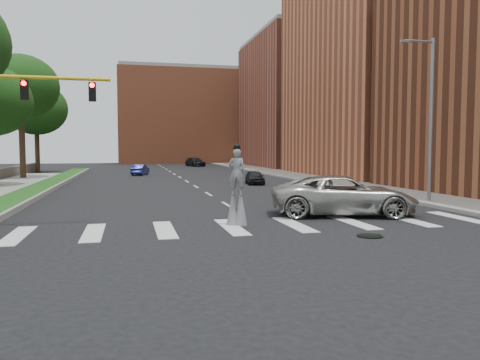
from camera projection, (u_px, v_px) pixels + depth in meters
ground_plane at (271, 230)px, 17.52m from camera, size 160.00×160.00×0.00m
grass_median at (40, 188)px, 34.26m from camera, size 2.00×60.00×0.25m
median_curb at (55, 188)px, 34.50m from camera, size 0.20×60.00×0.28m
sidewalk_right at (319, 179)px, 44.66m from camera, size 5.00×90.00×0.18m
manhole at (370, 236)px, 16.27m from camera, size 0.90×0.90×0.04m
building_mid at (383, 66)px, 50.87m from camera, size 16.00×22.00×24.00m
building_far at (303, 104)px, 74.31m from camera, size 16.00×22.00×20.00m
building_backdrop at (185, 118)px, 93.97m from camera, size 26.00×14.00×18.00m
streetlight at (430, 114)px, 25.52m from camera, size 2.05×0.20×9.00m
traffic_signal at (3, 120)px, 17.88m from camera, size 5.30×0.23×6.20m
stilt_performer at (237, 192)px, 18.55m from camera, size 0.82×0.66×3.25m
suv_crossing at (344, 195)px, 21.38m from camera, size 7.09×4.49×1.82m
car_near at (255, 177)px, 39.37m from camera, size 1.81×3.58×1.17m
car_mid at (140, 170)px, 52.31m from camera, size 2.19×3.78×1.18m
car_far at (195, 162)px, 76.48m from camera, size 3.24×5.31×1.44m
tree_4 at (20, 87)px, 44.58m from camera, size 7.19×7.19×11.96m
tree_5 at (36, 109)px, 57.25m from camera, size 7.49×7.49×11.00m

